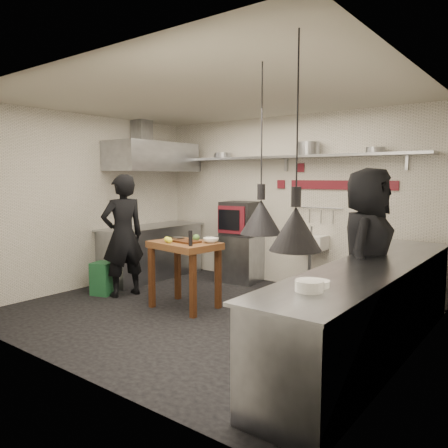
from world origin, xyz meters
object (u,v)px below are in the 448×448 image
Objects in this scene: oven_stand at (240,258)px; green_bin at (103,278)px; chef_left at (123,236)px; chef_right at (367,251)px; prep_table at (185,275)px; combi_oven at (240,219)px.

oven_stand is 2.31m from green_bin.
chef_right is (3.48, 0.65, 0.03)m from chef_left.
prep_table is (0.30, -1.73, 0.06)m from oven_stand.
chef_right is (2.31, 0.56, 0.49)m from prep_table.
green_bin is (-1.17, -1.98, -0.15)m from oven_stand.
chef_left is (0.30, 0.16, 0.67)m from green_bin.
chef_left is at bearing 93.88° from chef_right.
green_bin is at bearing -127.52° from oven_stand.
oven_stand is at bearing 59.05° from chef_right.
green_bin is 0.54× the size of prep_table.
chef_right is at bearing 20.39° from prep_table.
combi_oven is at bearing 60.19° from green_bin.
green_bin is 1.50m from prep_table.
green_bin is (-1.15, -2.01, -0.84)m from combi_oven.
chef_right reaches higher than combi_oven.
oven_stand is 1.75m from prep_table.
chef_left is (-0.85, -1.85, -0.17)m from combi_oven.
combi_oven is (-0.02, 0.02, 0.69)m from oven_stand.
combi_oven is 0.31× the size of chef_left.
prep_table is at bearing -87.29° from oven_stand.
combi_oven is at bearing 107.02° from prep_table.
chef_right reaches higher than prep_table.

